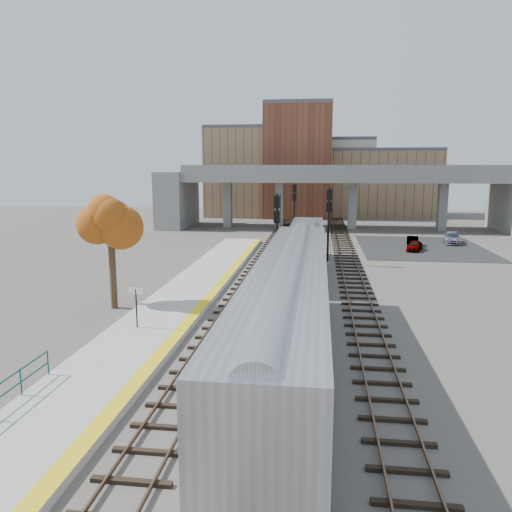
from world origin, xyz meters
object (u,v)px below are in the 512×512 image
(signal_mast_near, at_px, (277,241))
(car_b, at_px, (413,241))
(signal_mast_far, at_px, (294,212))
(locomotive, at_px, (306,247))
(signal_mast_mid, at_px, (328,227))
(coach, at_px, (291,316))
(car_a, at_px, (415,246))
(tree, at_px, (110,222))
(car_c, at_px, (452,238))

(signal_mast_near, height_order, car_b, signal_mast_near)
(signal_mast_near, height_order, signal_mast_far, signal_mast_near)
(locomotive, xyz_separation_m, signal_mast_far, (-2.10, 20.14, 1.30))
(signal_mast_mid, height_order, car_b, signal_mast_mid)
(coach, distance_m, car_a, 37.24)
(tree, relative_size, car_b, 2.20)
(car_a, bearing_deg, locomotive, -112.31)
(signal_mast_far, xyz_separation_m, car_b, (14.18, -4.19, -2.96))
(car_c, bearing_deg, car_b, -141.75)
(car_a, height_order, car_b, car_b)
(coach, height_order, car_b, coach)
(car_a, bearing_deg, car_c, 68.46)
(signal_mast_near, bearing_deg, locomotive, 69.59)
(locomotive, distance_m, signal_mast_far, 20.29)
(car_b, relative_size, car_c, 0.76)
(car_a, relative_size, car_b, 0.95)
(locomotive, relative_size, coach, 0.76)
(signal_mast_near, distance_m, car_a, 23.14)
(signal_mast_far, xyz_separation_m, tree, (-10.15, -33.35, 2.16))
(locomotive, xyz_separation_m, car_c, (17.23, 18.79, -1.57))
(signal_mast_near, relative_size, car_a, 2.16)
(signal_mast_near, distance_m, car_c, 31.29)
(signal_mast_near, relative_size, signal_mast_far, 1.01)
(signal_mast_mid, height_order, car_a, signal_mast_mid)
(signal_mast_near, height_order, tree, tree)
(car_a, relative_size, car_c, 0.73)
(car_c, bearing_deg, signal_mast_mid, -125.46)
(locomotive, xyz_separation_m, tree, (-12.25, -13.21, 3.46))
(signal_mast_mid, xyz_separation_m, tree, (-14.25, -16.69, 2.06))
(signal_mast_near, xyz_separation_m, car_a, (13.82, 18.32, -3.00))
(signal_mast_mid, bearing_deg, tree, -130.50)
(coach, bearing_deg, signal_mast_mid, 85.62)
(signal_mast_far, bearing_deg, locomotive, -84.05)
(signal_mast_near, xyz_separation_m, signal_mast_far, (0.00, 25.78, -0.04))
(car_a, bearing_deg, car_b, 104.28)
(coach, height_order, car_c, coach)
(locomotive, distance_m, car_a, 17.34)
(signal_mast_far, relative_size, tree, 0.93)
(signal_mast_mid, relative_size, tree, 0.95)
(signal_mast_far, bearing_deg, car_a, -28.38)
(locomotive, height_order, signal_mast_far, signal_mast_far)
(signal_mast_near, xyz_separation_m, tree, (-10.15, -7.57, 2.12))
(coach, relative_size, signal_mast_far, 3.49)
(car_c, bearing_deg, tree, -123.27)
(signal_mast_mid, bearing_deg, locomotive, -119.88)
(signal_mast_near, relative_size, signal_mast_mid, 0.99)
(car_c, bearing_deg, coach, -103.21)
(coach, distance_m, car_b, 40.46)
(signal_mast_far, distance_m, car_b, 15.07)
(signal_mast_near, height_order, signal_mast_mid, signal_mast_mid)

